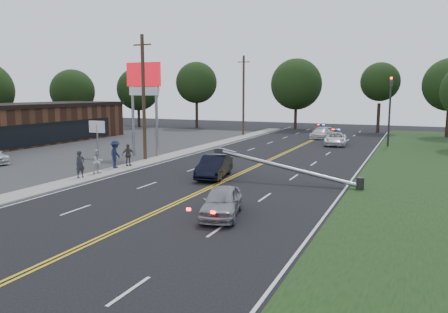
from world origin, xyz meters
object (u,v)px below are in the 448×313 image
at_px(pylon_sign, 144,86).
at_px(traffic_signal, 390,105).
at_px(emergency_a, 336,139).
at_px(bystander_b, 98,162).
at_px(small_sign, 97,130).
at_px(bystander_c, 116,154).
at_px(bystander_d, 128,155).
at_px(crashed_sedan, 214,166).
at_px(utility_pole_mid, 144,98).
at_px(utility_pole_far, 243,95).
at_px(bystander_a, 80,164).
at_px(fallen_streetlight, 294,169).
at_px(waiting_sedan, 222,202).
at_px(emergency_b, 321,133).

bearing_deg(pylon_sign, traffic_signal, 40.39).
relative_size(pylon_sign, emergency_a, 1.71).
bearing_deg(bystander_b, small_sign, 46.89).
distance_m(bystander_b, bystander_c, 2.25).
xyz_separation_m(traffic_signal, bystander_d, (-16.84, -21.20, -3.27)).
bearing_deg(bystander_c, bystander_d, -30.50).
bearing_deg(crashed_sedan, bystander_c, 171.01).
bearing_deg(pylon_sign, crashed_sedan, -32.99).
distance_m(small_sign, emergency_a, 24.12).
distance_m(utility_pole_mid, bystander_c, 5.90).
bearing_deg(traffic_signal, utility_pole_mid, -134.20).
distance_m(utility_pole_mid, utility_pole_far, 22.00).
bearing_deg(utility_pole_mid, bystander_a, -85.93).
distance_m(crashed_sedan, bystander_a, 8.56).
height_order(pylon_sign, small_sign, pylon_sign).
relative_size(small_sign, bystander_c, 1.55).
relative_size(utility_pole_far, bystander_b, 6.17).
bearing_deg(crashed_sedan, bystander_b, -172.44).
height_order(traffic_signal, crashed_sedan, traffic_signal).
bearing_deg(emergency_a, utility_pole_mid, -133.73).
distance_m(small_sign, fallen_streetlight, 18.68).
xyz_separation_m(crashed_sedan, bystander_a, (-7.56, -4.02, 0.25)).
xyz_separation_m(pylon_sign, small_sign, (-3.50, -2.00, -3.66)).
distance_m(fallen_streetlight, waiting_sedan, 8.20).
relative_size(crashed_sedan, bystander_a, 2.57).
height_order(fallen_streetlight, emergency_a, fallen_streetlight).
bearing_deg(crashed_sedan, utility_pole_mid, 142.51).
bearing_deg(fallen_streetlight, crashed_sedan, -178.62).
xyz_separation_m(pylon_sign, utility_pole_far, (1.30, 20.00, -0.91)).
bearing_deg(bystander_d, bystander_b, -149.48).
height_order(traffic_signal, waiting_sedan, traffic_signal).
bearing_deg(pylon_sign, emergency_b, 62.39).
distance_m(traffic_signal, emergency_b, 9.94).
distance_m(pylon_sign, traffic_signal, 24.75).
bearing_deg(utility_pole_mid, bystander_b, -84.04).
height_order(utility_pole_mid, waiting_sedan, utility_pole_mid).
relative_size(bystander_c, bystander_d, 1.22).
relative_size(waiting_sedan, emergency_b, 0.89).
distance_m(pylon_sign, emergency_a, 20.88).
bearing_deg(small_sign, crashed_sedan, -17.69).
distance_m(emergency_b, bystander_c, 28.77).
bearing_deg(crashed_sedan, waiting_sedan, -73.43).
distance_m(pylon_sign, bystander_b, 10.15).
height_order(utility_pole_mid, emergency_a, utility_pole_mid).
bearing_deg(utility_pole_far, bystander_c, -89.09).
bearing_deg(utility_pole_mid, utility_pole_far, 90.00).
height_order(waiting_sedan, bystander_b, bystander_b).
bearing_deg(traffic_signal, crashed_sedan, -112.94).
bearing_deg(crashed_sedan, bystander_a, -162.60).
height_order(utility_pole_mid, bystander_d, utility_pole_mid).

